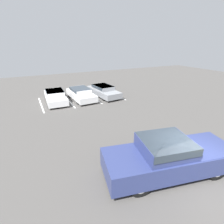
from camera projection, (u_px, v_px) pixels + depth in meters
The scene contains 9 objects.
ground_plane at pixel (192, 179), 7.54m from camera, with size 60.00×60.00×0.00m, color #4C4947.
stall_stripe_a at pixel (41, 105), 16.47m from camera, with size 0.12×4.69×0.01m, color white.
stall_stripe_b at pixel (69, 101), 17.56m from camera, with size 0.12×4.69×0.01m, color white.
stall_stripe_c at pixel (94, 97), 18.65m from camera, with size 0.12×4.69×0.01m, color white.
stall_stripe_d at pixel (115, 94), 19.74m from camera, with size 0.12×4.69×0.01m, color white.
pickup_truck at pixel (170, 156), 7.64m from camera, with size 6.14×3.23×1.73m.
parked_sedan_a at pixel (55, 96), 17.04m from camera, with size 1.95×4.51×1.15m.
parked_sedan_b at pixel (81, 93), 17.87m from camera, with size 2.03×4.58×1.15m.
parked_sedan_c at pixel (103, 90), 18.94m from camera, with size 2.23×4.85×1.16m.
Camera 1 is at (-5.75, -3.75, 5.50)m, focal length 28.00 mm.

